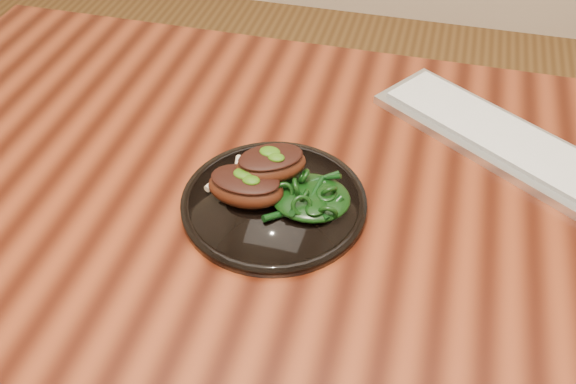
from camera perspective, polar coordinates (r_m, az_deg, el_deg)
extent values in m
cube|color=#320E06|center=(0.91, 6.94, -1.67)|extent=(1.60, 0.80, 0.04)
cylinder|color=#341B0C|center=(1.63, -18.66, 1.72)|extent=(0.06, 0.06, 0.71)
cylinder|color=black|center=(0.88, -1.26, -1.00)|extent=(0.25, 0.25, 0.01)
torus|color=black|center=(0.88, -1.26, -0.92)|extent=(0.25, 0.25, 0.01)
cylinder|color=black|center=(0.88, -1.26, -0.79)|extent=(0.17, 0.17, 0.00)
ellipsoid|color=#431A0C|center=(0.86, -3.77, 0.33)|extent=(0.11, 0.07, 0.04)
ellipsoid|color=black|center=(0.85, -3.82, 1.14)|extent=(0.10, 0.06, 0.01)
cylinder|color=beige|center=(0.89, -6.19, 1.17)|extent=(0.03, 0.05, 0.01)
ellipsoid|color=#1E4807|center=(0.85, -3.84, 1.44)|extent=(0.03, 0.02, 0.01)
ellipsoid|color=#431A0C|center=(0.87, -1.54, 2.36)|extent=(0.12, 0.11, 0.04)
ellipsoid|color=black|center=(0.86, -1.56, 3.13)|extent=(0.11, 0.09, 0.01)
cylinder|color=beige|center=(0.88, -4.52, 2.06)|extent=(0.02, 0.05, 0.01)
ellipsoid|color=#1E4807|center=(0.86, -1.57, 3.42)|extent=(0.03, 0.02, 0.01)
ellipsoid|color=#1E4807|center=(0.92, -2.27, 2.07)|extent=(0.08, 0.05, 0.01)
ellipsoid|color=black|center=(0.86, 2.01, -0.49)|extent=(0.11, 0.10, 0.02)
cube|color=silver|center=(1.03, 18.74, 4.14)|extent=(0.43, 0.34, 0.01)
cube|color=white|center=(1.03, 18.87, 4.59)|extent=(0.38, 0.30, 0.01)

